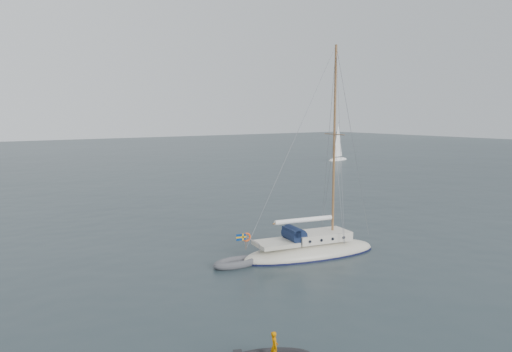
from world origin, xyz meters
TOP-DOWN VIEW (x-y plane):
  - ground at (0.00, 0.00)m, footprint 300.00×300.00m
  - sailboat at (1.25, -0.27)m, footprint 9.68×2.90m
  - dinghy at (-3.76, 0.63)m, footprint 3.07×1.38m
  - distant_yacht_b at (48.02, 45.01)m, footprint 5.79×3.09m

SIDE VIEW (x-z plane):
  - ground at x=0.00m, z-range 0.00..0.00m
  - dinghy at x=-3.76m, z-range -0.03..0.41m
  - sailboat at x=1.25m, z-range -5.85..7.94m
  - distant_yacht_b at x=48.02m, z-range -0.56..7.11m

